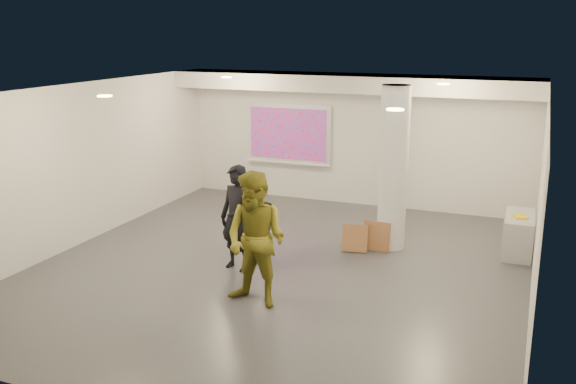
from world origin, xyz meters
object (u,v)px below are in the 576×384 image
at_px(column, 393,168).
at_px(projection_screen, 288,135).
at_px(woman, 237,218).
at_px(man, 256,240).
at_px(credenza, 518,234).

relative_size(column, projection_screen, 1.43).
height_order(column, projection_screen, column).
relative_size(projection_screen, woman, 1.17).
xyz_separation_m(projection_screen, man, (1.84, -5.90, -0.53)).
height_order(projection_screen, credenza, projection_screen).
distance_m(column, credenza, 2.55).
bearing_deg(man, credenza, 56.40).
bearing_deg(projection_screen, column, -40.56).
xyz_separation_m(projection_screen, woman, (0.95, -4.70, -0.63)).
relative_size(projection_screen, credenza, 1.72).
height_order(column, woman, column).
bearing_deg(projection_screen, credenza, -21.93).
relative_size(column, man, 1.50).
bearing_deg(column, projection_screen, 139.44).
bearing_deg(column, credenza, 12.98).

